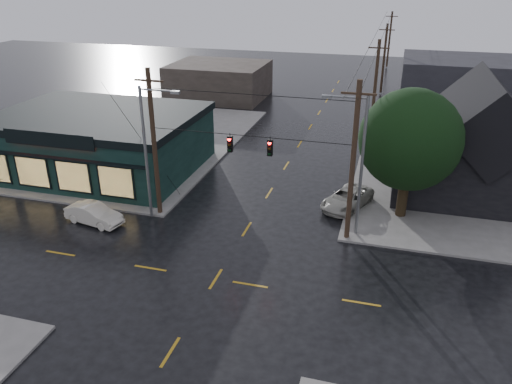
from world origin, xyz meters
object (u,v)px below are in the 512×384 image
(utility_pole_nw, at_px, (160,214))
(sedan_cream, at_px, (94,214))
(corner_tree, at_px, (410,140))
(utility_pole_ne, at_px, (346,239))
(suv_silver, at_px, (347,199))

(utility_pole_nw, bearing_deg, sedan_cream, -145.85)
(corner_tree, relative_size, utility_pole_nw, 0.87)
(utility_pole_nw, relative_size, sedan_cream, 2.47)
(utility_pole_ne, bearing_deg, suv_silver, 96.15)
(utility_pole_nw, xyz_separation_m, sedan_cream, (-3.64, -2.47, 0.68))
(corner_tree, height_order, utility_pole_ne, corner_tree)
(utility_pole_ne, relative_size, sedan_cream, 2.47)
(utility_pole_nw, xyz_separation_m, suv_silver, (12.50, 4.64, 0.68))
(corner_tree, xyz_separation_m, utility_pole_ne, (-3.24, -4.13, -5.59))
(corner_tree, relative_size, sedan_cream, 2.14)
(corner_tree, distance_m, utility_pole_nw, 17.67)
(sedan_cream, bearing_deg, corner_tree, -60.79)
(utility_pole_nw, relative_size, utility_pole_ne, 1.00)
(corner_tree, xyz_separation_m, suv_silver, (-3.74, 0.51, -4.91))
(utility_pole_nw, bearing_deg, corner_tree, 14.26)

